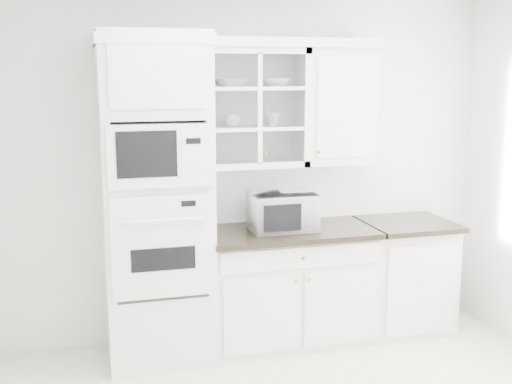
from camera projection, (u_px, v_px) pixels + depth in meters
name	position (u px, v px, depth m)	size (l,w,h in m)	color
room_shell	(300.00, 130.00, 3.80)	(4.00, 3.50, 2.70)	white
oven_column	(156.00, 201.00, 4.65)	(0.76, 0.68, 2.40)	white
base_cabinet_run	(289.00, 284.00, 5.08)	(1.32, 0.67, 0.92)	white
extra_base_cabinet	(403.00, 274.00, 5.33)	(0.72, 0.67, 0.92)	white
upper_cabinet_glass	(254.00, 108.00, 4.89)	(0.80, 0.33, 0.90)	white
upper_cabinet_solid	(337.00, 107.00, 5.06)	(0.55, 0.33, 0.90)	white
crown_molding	(241.00, 42.00, 4.74)	(2.14, 0.38, 0.07)	white
countertop_microwave	(282.00, 211.00, 4.93)	(0.50, 0.41, 0.29)	white
bowl_a	(231.00, 83.00, 4.80)	(0.25, 0.25, 0.06)	white
bowl_b	(277.00, 82.00, 4.90)	(0.21, 0.21, 0.06)	white
cup_a	(233.00, 121.00, 4.84)	(0.12, 0.12, 0.10)	white
cup_b	(273.00, 119.00, 4.94)	(0.11, 0.11, 0.10)	white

